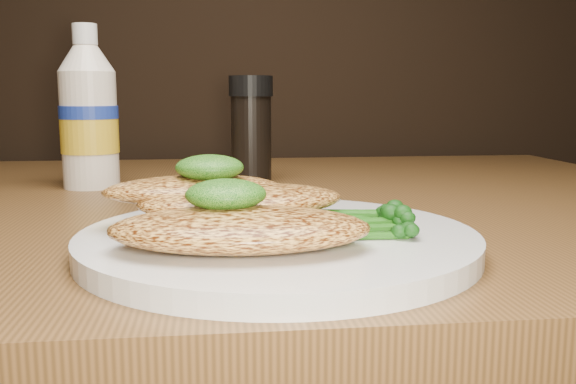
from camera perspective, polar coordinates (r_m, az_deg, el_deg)
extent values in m
cylinder|color=silver|center=(0.45, -0.90, -4.51)|extent=(0.28, 0.28, 0.01)
ellipsoid|color=gold|center=(0.39, -4.40, -3.38)|extent=(0.17, 0.10, 0.03)
ellipsoid|color=gold|center=(0.45, -4.17, -0.81)|extent=(0.16, 0.10, 0.02)
ellipsoid|color=gold|center=(0.47, -8.65, 0.24)|extent=(0.14, 0.09, 0.02)
ellipsoid|color=#07350A|center=(0.40, -5.70, -0.21)|extent=(0.06, 0.05, 0.02)
ellipsoid|color=#07350A|center=(0.46, -7.19, 2.24)|extent=(0.06, 0.05, 0.02)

